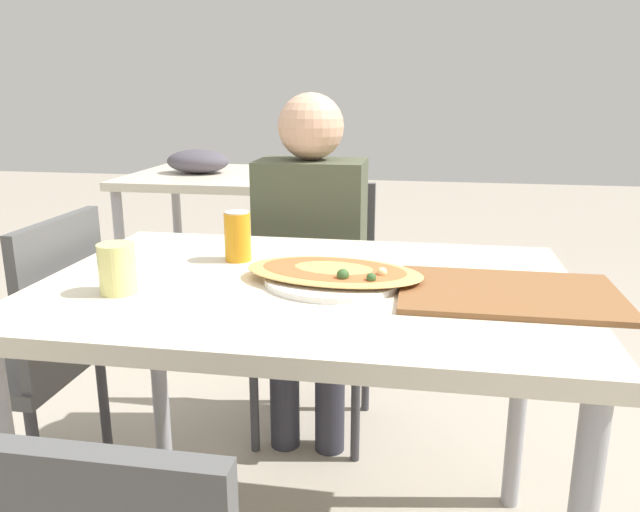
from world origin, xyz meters
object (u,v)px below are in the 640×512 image
(chair_far_seated, at_px, (317,290))
(person_seated, at_px, (311,244))
(pizza_main, at_px, (334,274))
(soda_can, at_px, (238,236))
(chair_side_left, at_px, (30,350))
(dining_table, at_px, (307,315))
(drink_glass, at_px, (117,268))

(chair_far_seated, xyz_separation_m, person_seated, (-0.00, -0.11, 0.19))
(chair_far_seated, height_order, pizza_main, chair_far_seated)
(person_seated, xyz_separation_m, soda_can, (-0.10, -0.48, 0.14))
(soda_can, bearing_deg, chair_side_left, -175.27)
(dining_table, xyz_separation_m, soda_can, (-0.20, 0.15, 0.14))
(dining_table, relative_size, drink_glass, 11.15)
(chair_side_left, relative_size, person_seated, 0.74)
(person_seated, relative_size, drink_glass, 11.05)
(person_seated, relative_size, soda_can, 9.46)
(drink_glass, bearing_deg, soda_can, 59.17)
(dining_table, relative_size, soda_can, 9.54)
(dining_table, bearing_deg, soda_can, 144.42)
(dining_table, xyz_separation_m, pizza_main, (0.06, 0.01, 0.10))
(person_seated, bearing_deg, dining_table, 99.79)
(chair_side_left, bearing_deg, chair_far_seated, -46.84)
(dining_table, distance_m, chair_far_seated, 0.77)
(drink_glass, bearing_deg, chair_far_seated, 72.96)
(soda_can, distance_m, drink_glass, 0.34)
(chair_side_left, bearing_deg, soda_can, -85.27)
(dining_table, distance_m, soda_can, 0.29)
(chair_far_seated, bearing_deg, pizza_main, 103.05)
(soda_can, bearing_deg, pizza_main, -27.69)
(soda_can, height_order, drink_glass, soda_can)
(pizza_main, relative_size, soda_can, 3.42)
(chair_far_seated, height_order, soda_can, soda_can)
(chair_side_left, xyz_separation_m, drink_glass, (0.41, -0.24, 0.32))
(soda_can, bearing_deg, dining_table, -35.58)
(person_seated, bearing_deg, drink_glass, 70.66)
(chair_far_seated, bearing_deg, drink_glass, 72.96)
(dining_table, xyz_separation_m, person_seated, (-0.11, 0.63, 0.01))
(dining_table, xyz_separation_m, chair_side_left, (-0.79, 0.10, -0.19))
(chair_far_seated, relative_size, drink_glass, 8.15)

